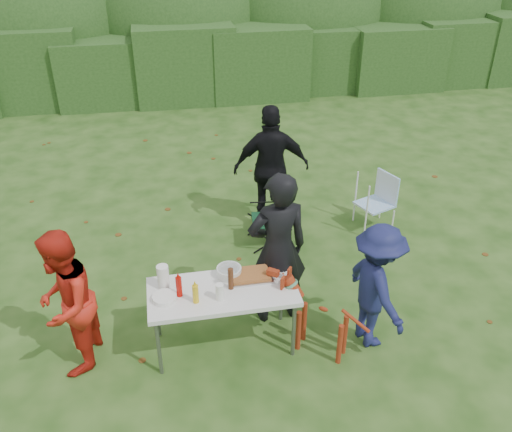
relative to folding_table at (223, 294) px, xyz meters
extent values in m
plane|color=#1E4211|center=(0.25, 0.29, -0.69)|extent=(80.00, 80.00, 0.00)
cube|color=#23471C|center=(0.25, 8.29, 0.16)|extent=(22.00, 1.40, 1.70)
ellipsoid|color=#3D6628|center=(0.25, 9.89, 0.91)|extent=(20.00, 2.60, 3.20)
cube|color=silver|center=(0.00, 0.00, 0.03)|extent=(1.50, 0.70, 0.05)
cylinder|color=slate|center=(-0.68, -0.28, -0.34)|extent=(0.04, 0.04, 0.69)
cylinder|color=slate|center=(0.68, -0.28, -0.34)|extent=(0.04, 0.04, 0.69)
cylinder|color=slate|center=(-0.68, 0.28, -0.34)|extent=(0.04, 0.04, 0.69)
cylinder|color=slate|center=(0.68, 0.28, -0.34)|extent=(0.04, 0.04, 0.69)
imported|color=black|center=(0.65, 0.36, 0.22)|extent=(0.70, 0.50, 1.81)
imported|color=red|center=(-1.52, 0.02, 0.09)|extent=(0.71, 0.85, 1.56)
imported|color=black|center=(1.01, 2.35, 0.21)|extent=(1.08, 0.51, 1.79)
imported|color=#181D4C|center=(1.55, -0.21, 0.03)|extent=(0.68, 0.99, 1.42)
cube|color=#B7B7BA|center=(0.31, 0.15, 0.06)|extent=(0.45, 0.30, 0.02)
cube|color=#985929|center=(0.31, 0.15, 0.09)|extent=(0.40, 0.26, 0.04)
cylinder|color=gold|center=(-0.28, -0.14, 0.15)|extent=(0.06, 0.06, 0.20)
cylinder|color=#AD0D06|center=(-0.43, -0.01, 0.16)|extent=(0.06, 0.06, 0.22)
cylinder|color=#47230F|center=(0.09, 0.01, 0.17)|extent=(0.06, 0.06, 0.24)
cylinder|color=white|center=(-0.57, 0.15, 0.18)|extent=(0.12, 0.12, 0.26)
cylinder|color=white|center=(-0.04, -0.14, 0.14)|extent=(0.08, 0.08, 0.18)
cylinder|color=silver|center=(0.10, 0.22, 0.10)|extent=(0.26, 0.26, 0.10)
cylinder|color=white|center=(-0.58, -0.05, 0.08)|extent=(0.24, 0.24, 0.05)
camera|label=1|loc=(-0.48, -4.28, 3.47)|focal=38.00mm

